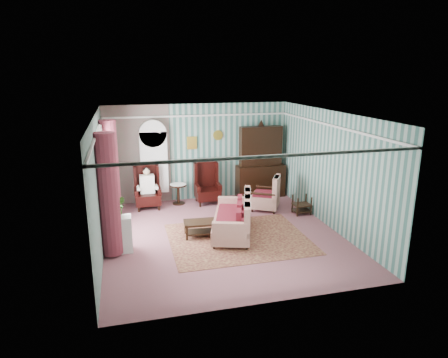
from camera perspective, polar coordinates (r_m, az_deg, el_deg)
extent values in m
plane|color=#874F57|center=(9.70, -0.16, -8.02)|extent=(6.00, 6.00, 0.00)
cube|color=#38665B|center=(12.08, -3.67, 3.84)|extent=(5.50, 0.02, 2.90)
cube|color=#38665B|center=(6.50, 6.38, -6.35)|extent=(5.50, 0.02, 2.90)
cube|color=#38665B|center=(8.98, -17.44, -0.86)|extent=(0.02, 6.00, 2.90)
cube|color=#38665B|center=(10.23, 14.93, 1.26)|extent=(0.02, 6.00, 2.90)
cube|color=silver|center=(8.96, -0.18, 9.27)|extent=(5.50, 6.00, 0.02)
cube|color=#8F4858|center=(11.88, -12.24, 3.32)|extent=(1.90, 0.01, 2.90)
cube|color=silver|center=(9.01, -0.17, 7.05)|extent=(5.50, 6.00, 0.05)
cube|color=white|center=(9.53, -17.15, 0.70)|extent=(0.04, 1.50, 1.90)
cylinder|color=maroon|center=(8.57, -16.18, -2.23)|extent=(0.44, 0.44, 2.60)
cylinder|color=maroon|center=(10.59, -15.93, 1.09)|extent=(0.44, 0.44, 2.60)
cube|color=gold|center=(11.96, -4.62, 5.17)|extent=(0.30, 0.03, 0.38)
cube|color=white|center=(11.83, -9.94, 1.75)|extent=(0.80, 0.28, 2.24)
cube|color=black|center=(12.36, 5.29, 2.79)|extent=(1.50, 0.56, 2.36)
cube|color=black|center=(11.56, -10.90, -1.15)|extent=(0.76, 0.80, 1.25)
cube|color=black|center=(11.78, -2.39, -0.57)|extent=(0.76, 0.80, 1.25)
cylinder|color=black|center=(11.88, -6.54, -2.16)|extent=(0.50, 0.50, 0.60)
cube|color=black|center=(11.20, 11.05, -3.60)|extent=(0.45, 0.38, 0.54)
cube|color=silver|center=(9.02, -14.76, -7.65)|extent=(0.55, 0.35, 0.80)
cube|color=#4B1919|center=(9.51, 2.06, -8.50)|extent=(3.20, 2.60, 0.01)
cube|color=beige|center=(9.60, 1.16, -5.28)|extent=(1.45, 2.13, 0.94)
cube|color=beige|center=(11.34, 5.93, -2.03)|extent=(1.03, 1.07, 0.96)
cube|color=black|center=(9.59, -3.24, -7.12)|extent=(0.87, 0.54, 0.38)
imported|color=#225219|center=(8.76, -15.12, -4.04)|extent=(0.43, 0.38, 0.44)
imported|color=#1D4916|center=(8.94, -14.73, -3.65)|extent=(0.28, 0.25, 0.43)
imported|color=#1E561A|center=(8.85, -15.35, -4.12)|extent=(0.23, 0.23, 0.36)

